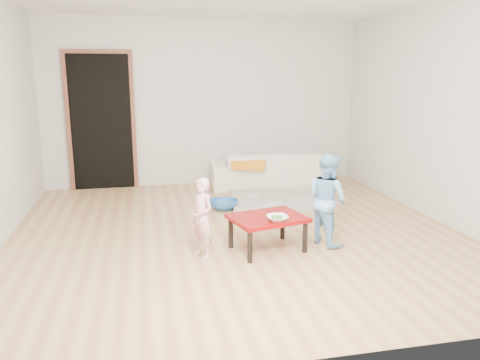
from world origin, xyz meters
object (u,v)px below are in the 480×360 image
object	(u,v)px
red_table	(267,233)
basin	(224,204)
child_pink	(202,218)
sofa	(271,169)
bowl	(277,218)
child_blue	(327,199)

from	to	relation	value
red_table	basin	world-z (taller)	red_table
red_table	child_pink	size ratio (longest dim) A/B	0.90
sofa	basin	xyz separation A→B (m)	(-0.96, -1.11, -0.22)
sofa	bowl	xyz separation A→B (m)	(-0.73, -2.83, 0.11)
sofa	bowl	size ratio (longest dim) A/B	9.12
child_pink	basin	bearing A→B (deg)	133.26
basin	child_blue	bearing A→B (deg)	-60.55
child_blue	red_table	bearing A→B (deg)	74.84
sofa	basin	bearing A→B (deg)	52.97
child_blue	child_pink	bearing A→B (deg)	74.12
bowl	basin	world-z (taller)	bowl
bowl	child_blue	xyz separation A→B (m)	(0.61, 0.23, 0.10)
red_table	child_blue	bearing A→B (deg)	5.68
red_table	child_pink	distance (m)	0.71
bowl	basin	size ratio (longest dim) A/B	0.54
red_table	basin	xyz separation A→B (m)	(-0.18, 1.55, -0.12)
child_blue	basin	size ratio (longest dim) A/B	2.48
sofa	red_table	distance (m)	2.78
bowl	basin	xyz separation A→B (m)	(-0.23, 1.71, -0.32)
sofa	basin	world-z (taller)	sofa
child_pink	child_blue	size ratio (longest dim) A/B	0.83
red_table	bowl	xyz separation A→B (m)	(0.05, -0.16, 0.21)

